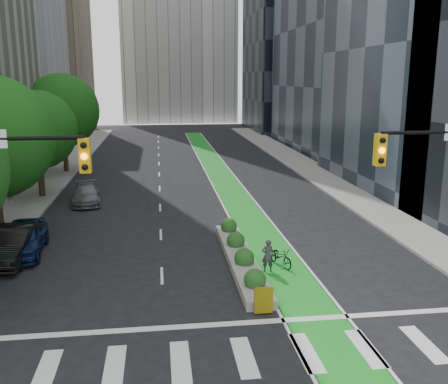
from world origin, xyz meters
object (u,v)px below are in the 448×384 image
object	(u,v)px
cyclist	(268,256)
parked_car_left_near	(23,238)
bicycle	(280,256)
parked_car_left_far	(86,194)
median_planter	(241,256)
parked_car_left_mid	(13,244)

from	to	relation	value
cyclist	parked_car_left_near	size ratio (longest dim) A/B	0.31
bicycle	parked_car_left_far	distance (m)	17.08
median_planter	cyclist	xyz separation A→B (m)	(1.04, -1.17, 0.39)
cyclist	parked_car_left_near	world-z (taller)	parked_car_left_near
median_planter	parked_car_left_far	world-z (taller)	parked_car_left_far
bicycle	median_planter	bearing A→B (deg)	140.55
parked_car_left_near	parked_car_left_far	xyz separation A→B (m)	(1.68, 10.18, -0.18)
median_planter	parked_car_left_mid	xyz separation A→B (m)	(-10.70, 1.81, 0.44)
parked_car_left_far	cyclist	bearing A→B (deg)	-62.51
parked_car_left_near	bicycle	bearing A→B (deg)	-18.67
bicycle	cyclist	xyz separation A→B (m)	(-0.73, -0.64, 0.30)
parked_car_left_near	parked_car_left_mid	size ratio (longest dim) A/B	1.00
parked_car_left_near	parked_car_left_far	bearing A→B (deg)	76.82
cyclist	parked_car_left_near	distance (m)	12.14
cyclist	parked_car_left_near	xyz separation A→B (m)	(-11.50, 3.88, 0.07)
parked_car_left_near	cyclist	bearing A→B (deg)	-22.46
cyclist	parked_car_left_mid	size ratio (longest dim) A/B	0.31
bicycle	cyclist	size ratio (longest dim) A/B	1.15
median_planter	parked_car_left_mid	distance (m)	10.86
cyclist	parked_car_left_mid	bearing A→B (deg)	-11.77
bicycle	cyclist	distance (m)	1.02
median_planter	parked_car_left_far	distance (m)	15.60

